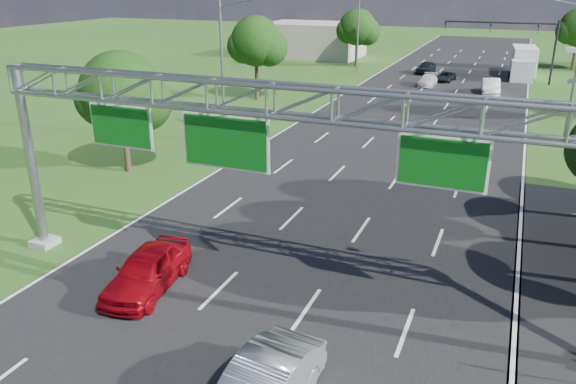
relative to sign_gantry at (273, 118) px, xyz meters
The scene contains 18 objects.
ground 19.28m from the sign_gantry, 91.05° to the left, with size 220.00×220.00×0.00m, color #2B4B16.
road 19.28m from the sign_gantry, 91.05° to the left, with size 18.00×180.00×0.02m, color black.
road_flare 12.20m from the sign_gantry, 11.47° to the left, with size 3.00×30.00×0.02m, color black.
sign_gantry is the anchor object (origin of this frame).
traffic_signal 53.51m from the sign_gantry, 82.32° to the left, with size 12.21×0.24×7.00m.
streetlight_l_near 21.47m from the sign_gantry, 122.87° to the left, with size 2.97×0.22×10.16m.
streetlight_l_far 54.28m from the sign_gantry, 102.38° to the left, with size 2.97×0.22×10.16m.
streetlight_r_mid 30.10m from the sign_gantry, 68.60° to the left, with size 2.97×0.22×10.16m.
tree_verge_la 17.56m from the sign_gantry, 144.84° to the left, with size 5.76×4.80×7.40m.
tree_verge_lb 36.85m from the sign_gantry, 116.19° to the left, with size 5.76×4.80×8.06m.
tree_verge_lc 59.56m from the sign_gantry, 102.86° to the left, with size 5.76×4.80×7.62m.
building_left 69.82m from the sign_gantry, 108.69° to the left, with size 14.00×10.00×5.00m, color #A09686.
red_coupe 7.81m from the sign_gantry, 163.40° to the right, with size 1.93×4.80×1.64m, color maroon.
car_queue_a 47.67m from the sign_gantry, 92.36° to the left, with size 1.74×4.28×1.24m, color silver.
car_queue_b 51.36m from the sign_gantry, 90.59° to the left, with size 1.76×3.82×1.06m, color black.
car_queue_c 56.36m from the sign_gantry, 93.66° to the left, with size 1.77×4.40×1.50m, color black.
car_queue_d 45.36m from the sign_gantry, 83.78° to the left, with size 1.70×4.86×1.60m, color silver.
box_truck 58.50m from the sign_gantry, 82.44° to the left, with size 3.17×9.37×3.48m.
Camera 1 is at (7.84, -4.94, 11.28)m, focal length 35.00 mm.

